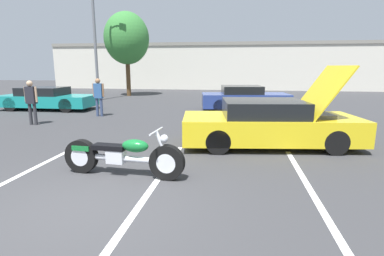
% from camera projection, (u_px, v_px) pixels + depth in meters
% --- Properties ---
extents(ground_plane, '(80.00, 80.00, 0.00)m').
position_uv_depth(ground_plane, '(84.00, 207.00, 4.74)').
color(ground_plane, '#38383A').
extents(parking_stripe_foreground, '(0.12, 5.01, 0.01)m').
position_uv_depth(parking_stripe_foreground, '(23.00, 173.00, 6.24)').
color(parking_stripe_foreground, white).
rests_on(parking_stripe_foreground, ground).
extents(parking_stripe_middle, '(0.12, 5.01, 0.01)m').
position_uv_depth(parking_stripe_middle, '(157.00, 181.00, 5.83)').
color(parking_stripe_middle, white).
rests_on(parking_stripe_middle, ground).
extents(parking_stripe_back, '(0.12, 5.01, 0.01)m').
position_uv_depth(parking_stripe_back, '(310.00, 190.00, 5.41)').
color(parking_stripe_back, white).
rests_on(parking_stripe_back, ground).
extents(far_building, '(32.00, 4.20, 4.40)m').
position_uv_depth(far_building, '(214.00, 65.00, 29.83)').
color(far_building, beige).
rests_on(far_building, ground).
extents(light_pole, '(1.21, 0.28, 8.62)m').
position_uv_depth(light_pole, '(95.00, 26.00, 18.86)').
color(light_pole, slate).
rests_on(light_pole, ground).
extents(tree_background, '(3.26, 3.26, 6.08)m').
position_uv_depth(tree_background, '(127.00, 38.00, 21.86)').
color(tree_background, brown).
rests_on(tree_background, ground).
extents(motorcycle, '(2.58, 0.70, 0.99)m').
position_uv_depth(motorcycle, '(122.00, 156.00, 6.04)').
color(motorcycle, black).
rests_on(motorcycle, ground).
extents(show_car_hood_open, '(4.96, 2.51, 2.22)m').
position_uv_depth(show_car_hood_open, '(270.00, 124.00, 8.32)').
color(show_car_hood_open, yellow).
rests_on(show_car_hood_open, ground).
extents(parked_car_left_row, '(4.78, 1.89, 1.15)m').
position_uv_depth(parked_car_left_row, '(47.00, 99.00, 15.37)').
color(parked_car_left_row, teal).
rests_on(parked_car_left_row, ground).
extents(parked_car_right_row, '(4.52, 2.38, 1.23)m').
position_uv_depth(parked_car_right_row, '(244.00, 99.00, 15.11)').
color(parked_car_right_row, navy).
rests_on(parked_car_right_row, ground).
extents(spectator_near_motorcycle, '(0.52, 0.22, 1.68)m').
position_uv_depth(spectator_near_motorcycle, '(31.00, 99.00, 11.26)').
color(spectator_near_motorcycle, '#333338').
rests_on(spectator_near_motorcycle, ground).
extents(spectator_by_show_car, '(0.52, 0.22, 1.68)m').
position_uv_depth(spectator_by_show_car, '(99.00, 94.00, 13.20)').
color(spectator_by_show_car, '#38476B').
rests_on(spectator_by_show_car, ground).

